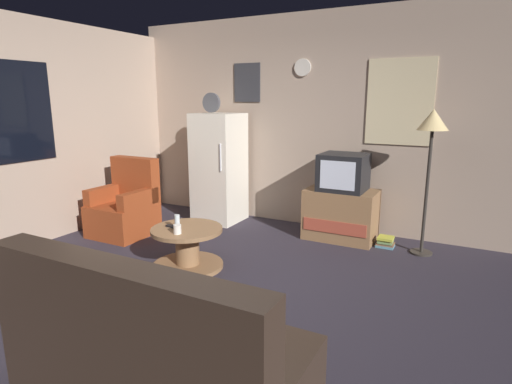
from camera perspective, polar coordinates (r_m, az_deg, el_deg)
name	(u,v)px	position (r m, az deg, el deg)	size (l,w,h in m)	color
ground_plane	(205,293)	(3.86, -6.99, -13.54)	(12.00, 12.00, 0.00)	#2D2833
wall_with_art	(308,122)	(5.65, 7.09, 9.43)	(5.20, 0.12, 2.76)	tan
wall_left_with_window	(10,135)	(5.37, -30.60, 6.73)	(0.12, 5.20, 2.60)	tan
fridge	(219,168)	(5.83, -5.07, 3.32)	(0.60, 0.62, 1.77)	silver
tv_stand	(341,214)	(5.22, 11.50, -3.02)	(0.84, 0.53, 0.61)	#8E6642
crt_tv	(343,172)	(5.10, 11.86, 2.68)	(0.54, 0.51, 0.44)	black
standing_lamp	(432,131)	(4.80, 22.92, 7.64)	(0.32, 0.32, 1.59)	#332D28
coffee_table	(187,248)	(4.34, -9.35, -7.52)	(0.72, 0.72, 0.42)	#8E6642
wine_glass	(177,222)	(4.22, -10.70, -4.06)	(0.05, 0.05, 0.15)	silver
mug_ceramic_white	(177,229)	(4.10, -10.69, -5.02)	(0.08, 0.08, 0.09)	silver
remote_control	(172,227)	(4.31, -11.36, -4.65)	(0.15, 0.04, 0.02)	black
armchair	(126,208)	(5.55, -17.38, -2.10)	(0.68, 0.68, 0.96)	maroon
couch	(154,352)	(2.56, -13.81, -20.50)	(1.70, 0.80, 0.92)	#38281E
book_stack	(385,242)	(5.13, 17.26, -6.53)	(0.20, 0.17, 0.12)	#5A93AA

